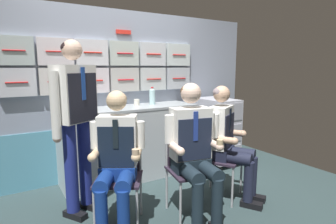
{
  "coord_description": "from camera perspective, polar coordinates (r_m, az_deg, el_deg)",
  "views": [
    {
      "loc": [
        -1.38,
        -2.11,
        1.42
      ],
      "look_at": [
        0.13,
        0.35,
        0.96
      ],
      "focal_mm": 29.67,
      "sensor_mm": 36.0,
      "label": 1
    }
  ],
  "objects": [
    {
      "name": "paper_cup_blue",
      "position": [
        3.41,
        -15.8,
        1.07
      ],
      "size": [
        0.06,
        0.06,
        0.06
      ],
      "color": "navy",
      "rests_on": "galley_counter"
    },
    {
      "name": "folding_chair_center",
      "position": [
        2.78,
        3.87,
        -9.7
      ],
      "size": [
        0.47,
        0.47,
        0.85
      ],
      "color": "#A8AAAF",
      "rests_on": "ground"
    },
    {
      "name": "ground",
      "position": [
        2.9,
        1.49,
        -20.62
      ],
      "size": [
        4.8,
        4.8,
        0.04
      ],
      "primitive_type": "cube",
      "color": "#2B3C3D"
    },
    {
      "name": "service_trolley",
      "position": [
        4.16,
        9.94,
        -3.52
      ],
      "size": [
        0.4,
        0.65,
        0.97
      ],
      "color": "black",
      "rests_on": "ground"
    },
    {
      "name": "sparkling_bottle_green",
      "position": [
        3.38,
        -20.29,
        2.78
      ],
      "size": [
        0.07,
        0.07,
        0.31
      ],
      "color": "silver",
      "rests_on": "galley_counter"
    },
    {
      "name": "water_bottle_tall",
      "position": [
        3.71,
        -3.25,
        3.24
      ],
      "size": [
        0.08,
        0.08,
        0.23
      ],
      "color": "#ABD6DC",
      "rests_on": "galley_counter"
    },
    {
      "name": "folding_chair_left",
      "position": [
        2.63,
        -9.83,
        -10.89
      ],
      "size": [
        0.55,
        0.55,
        0.85
      ],
      "color": "#A8AAAF",
      "rests_on": "ground"
    },
    {
      "name": "galley_counter",
      "position": [
        3.62,
        -7.78,
        -6.23
      ],
      "size": [
        1.75,
        0.53,
        0.93
      ],
      "color": "#B1BABF",
      "rests_on": "ground"
    },
    {
      "name": "coffee_cup_white",
      "position": [
        3.63,
        -6.45,
        2.02
      ],
      "size": [
        0.07,
        0.07,
        0.08
      ],
      "color": "silver",
      "rests_on": "galley_counter"
    },
    {
      "name": "crew_member_center",
      "position": [
        2.58,
        5.38,
        -6.89
      ],
      "size": [
        0.52,
        0.66,
        1.28
      ],
      "color": "black",
      "rests_on": "ground"
    },
    {
      "name": "crew_member_right",
      "position": [
        3.03,
        12.25,
        -5.31
      ],
      "size": [
        0.57,
        0.65,
        1.23
      ],
      "color": "black",
      "rests_on": "ground"
    },
    {
      "name": "folding_chair_right",
      "position": [
        3.12,
        9.25,
        -7.66
      ],
      "size": [
        0.55,
        0.55,
        0.85
      ],
      "color": "#A8AAAF",
      "rests_on": "ground"
    },
    {
      "name": "crew_member_left",
      "position": [
        2.43,
        -10.53,
        -8.98
      ],
      "size": [
        0.57,
        0.65,
        1.23
      ],
      "color": "black",
      "rests_on": "ground"
    },
    {
      "name": "galley_bulkhead",
      "position": [
        3.75,
        -10.25,
        3.89
      ],
      "size": [
        4.2,
        0.14,
        2.15
      ],
      "color": "#8C96AA",
      "rests_on": "ground"
    },
    {
      "name": "crew_member_standing",
      "position": [
        2.73,
        -18.46,
        -0.34
      ],
      "size": [
        0.47,
        0.39,
        1.67
      ],
      "color": "black",
      "rests_on": "ground"
    }
  ]
}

